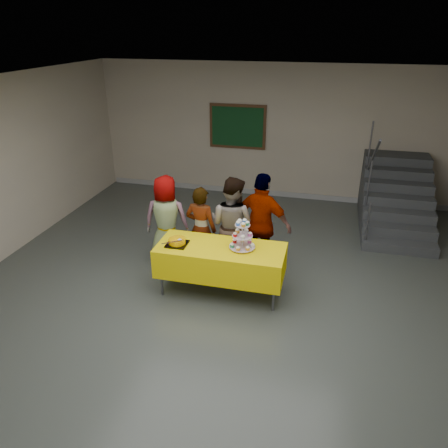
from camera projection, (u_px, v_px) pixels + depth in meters
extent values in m
plane|color=#4C514C|center=(214.00, 320.00, 6.03)|extent=(10.00, 10.00, 0.00)
cube|color=#B6A993|center=(271.00, 133.00, 9.81)|extent=(8.00, 0.04, 3.00)
cube|color=silver|center=(211.00, 97.00, 4.78)|extent=(8.00, 10.00, 0.04)
cube|color=#999999|center=(268.00, 193.00, 10.40)|extent=(7.90, 0.03, 0.12)
cylinder|color=#595960|center=(161.00, 274.00, 6.46)|extent=(0.04, 0.04, 0.73)
cylinder|color=#595960|center=(274.00, 289.00, 6.09)|extent=(0.04, 0.04, 0.73)
cylinder|color=#595960|center=(174.00, 255.00, 6.97)|extent=(0.04, 0.04, 0.73)
cylinder|color=#595960|center=(279.00, 268.00, 6.60)|extent=(0.04, 0.04, 0.73)
cube|color=#595960|center=(221.00, 249.00, 6.38)|extent=(1.80, 0.70, 0.02)
cube|color=yellow|center=(221.00, 260.00, 6.46)|extent=(1.88, 0.78, 0.44)
cylinder|color=silver|center=(242.00, 248.00, 6.33)|extent=(0.18, 0.18, 0.01)
cylinder|color=silver|center=(242.00, 235.00, 6.24)|extent=(0.02, 0.02, 0.42)
cylinder|color=silver|center=(242.00, 246.00, 6.31)|extent=(0.38, 0.38, 0.01)
cylinder|color=silver|center=(242.00, 236.00, 6.24)|extent=(0.30, 0.30, 0.01)
cylinder|color=silver|center=(243.00, 225.00, 6.17)|extent=(0.22, 0.22, 0.01)
cube|color=black|center=(177.00, 244.00, 6.43)|extent=(0.30, 0.30, 0.02)
cylinder|color=#FBB100|center=(177.00, 241.00, 6.41)|extent=(0.25, 0.25, 0.07)
ellipsoid|color=#FBB100|center=(177.00, 239.00, 6.40)|extent=(0.25, 0.25, 0.05)
ellipsoid|color=white|center=(179.00, 239.00, 6.35)|extent=(0.08, 0.08, 0.02)
cube|color=silver|center=(173.00, 242.00, 6.28)|extent=(0.30, 0.16, 0.04)
imported|color=slate|center=(166.00, 220.00, 7.25)|extent=(0.81, 0.58, 1.52)
imported|color=slate|center=(201.00, 229.00, 7.03)|extent=(0.57, 0.42, 1.44)
imported|color=slate|center=(232.00, 225.00, 7.00)|extent=(0.93, 0.82, 1.60)
imported|color=slate|center=(262.00, 224.00, 6.91)|extent=(1.06, 0.65, 1.68)
cube|color=#424447|center=(399.00, 247.00, 7.83)|extent=(1.30, 0.30, 0.18)
cube|color=#424447|center=(398.00, 235.00, 8.05)|extent=(1.30, 0.30, 0.36)
cube|color=#424447|center=(397.00, 224.00, 8.28)|extent=(1.30, 0.30, 0.54)
cube|color=#424447|center=(396.00, 214.00, 8.51)|extent=(1.30, 0.30, 0.72)
cube|color=#424447|center=(395.00, 204.00, 8.73)|extent=(1.30, 0.30, 0.90)
cube|color=#424447|center=(394.00, 194.00, 8.96)|extent=(1.30, 0.30, 1.08)
cube|color=#424447|center=(394.00, 185.00, 9.19)|extent=(1.30, 0.30, 1.26)
cube|color=#424447|center=(392.00, 181.00, 9.45)|extent=(1.30, 0.30, 1.26)
cylinder|color=#595960|center=(367.00, 226.00, 7.76)|extent=(0.04, 0.04, 0.90)
cylinder|color=#595960|center=(369.00, 183.00, 8.24)|extent=(0.04, 0.04, 0.90)
cylinder|color=#595960|center=(370.00, 143.00, 8.81)|extent=(0.04, 0.04, 0.90)
cylinder|color=#595960|center=(372.00, 159.00, 8.10)|extent=(0.04, 1.85, 1.20)
cube|color=#472B16|center=(238.00, 127.00, 9.91)|extent=(1.30, 0.04, 1.00)
cube|color=#143F1D|center=(237.00, 127.00, 9.89)|extent=(1.18, 0.02, 0.88)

